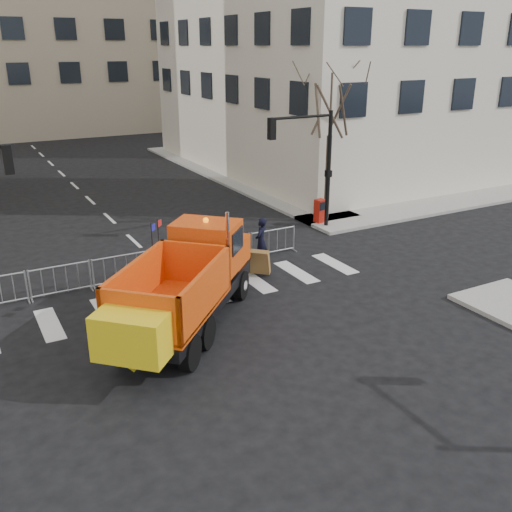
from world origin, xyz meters
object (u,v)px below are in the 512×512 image
plow_truck (185,283)px  newspaper_box (320,211)px  cop_c (213,265)px  cop_a (261,241)px  cop_b (192,252)px

plow_truck → newspaper_box: (9.59, 6.85, -0.81)m
cop_c → plow_truck: bearing=-14.1°
cop_a → cop_c: same height
plow_truck → cop_b: plow_truck is taller
plow_truck → cop_a: plow_truck is taller
plow_truck → cop_b: bearing=18.9°
plow_truck → cop_a: bearing=-7.1°
cop_b → newspaper_box: bearing=-139.5°
plow_truck → cop_c: 3.11m
cop_a → cop_b: cop_b is taller
newspaper_box → plow_truck: bearing=-153.2°
plow_truck → cop_b: (1.77, 3.79, -0.56)m
cop_a → newspaper_box: size_ratio=1.67×
cop_a → cop_b: 2.91m
plow_truck → cop_a: 6.06m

